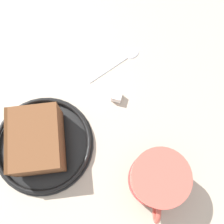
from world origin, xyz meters
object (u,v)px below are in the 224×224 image
(teaspoon, at_px, (125,58))
(tea_mug, at_px, (157,179))
(cake_slice, at_px, (37,141))
(small_plate, at_px, (43,144))
(sugar_cube, at_px, (117,96))

(teaspoon, bearing_deg, tea_mug, -75.06)
(cake_slice, height_order, teaspoon, cake_slice)
(small_plate, bearing_deg, cake_slice, -169.30)
(tea_mug, height_order, sugar_cube, tea_mug)
(tea_mug, height_order, teaspoon, tea_mug)
(teaspoon, distance_m, sugar_cube, 0.09)
(cake_slice, distance_m, teaspoon, 0.24)
(teaspoon, xyz_separation_m, sugar_cube, (-0.01, -0.09, 0.01))
(cake_slice, xyz_separation_m, sugar_cube, (0.13, 0.10, -0.03))
(small_plate, bearing_deg, teaspoon, 53.29)
(sugar_cube, bearing_deg, cake_slice, -142.14)
(cake_slice, xyz_separation_m, teaspoon, (0.15, 0.19, -0.04))
(small_plate, xyz_separation_m, tea_mug, (0.21, -0.05, 0.03))
(teaspoon, bearing_deg, small_plate, -126.71)
(sugar_cube, bearing_deg, teaspoon, 82.56)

